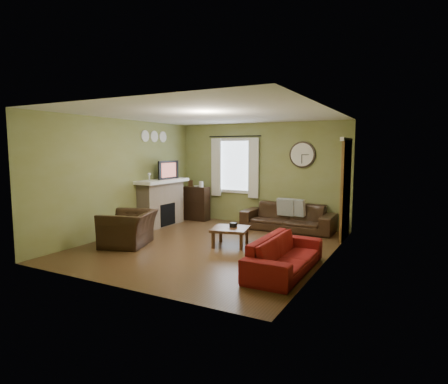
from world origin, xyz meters
The scene contains 31 objects.
floor centered at (0.00, 0.00, 0.00)m, with size 4.60×5.20×0.00m, color #4C331C.
ceiling centered at (0.00, 0.00, 2.60)m, with size 4.60×5.20×0.00m, color white.
wall_left centered at (-2.30, 0.00, 1.30)m, with size 0.00×5.20×2.60m, color olive.
wall_right centered at (2.30, 0.00, 1.30)m, with size 0.00×5.20×2.60m, color olive.
wall_back centered at (0.00, 2.60, 1.30)m, with size 4.60×0.00×2.60m, color olive.
wall_front centered at (0.00, -2.60, 1.30)m, with size 4.60×0.00×2.60m, color olive.
fireplace centered at (-2.10, 1.15, 0.55)m, with size 0.40×1.40×1.10m, color tan.
firebox centered at (-1.91, 1.15, 0.30)m, with size 0.04×0.60×0.55m, color black.
mantel centered at (-2.07, 1.15, 1.14)m, with size 0.58×1.60×0.08m, color white.
tv centered at (-2.05, 1.30, 1.35)m, with size 0.60×0.08×0.35m, color black.
tv_screen centered at (-1.97, 1.30, 1.41)m, with size 0.02×0.62×0.36m, color #994C3F.
medallion_left centered at (-2.28, 0.80, 2.25)m, with size 0.28×0.28×0.03m, color white.
medallion_mid centered at (-2.28, 1.15, 2.25)m, with size 0.28×0.28×0.03m, color white.
medallion_right centered at (-2.28, 1.50, 2.25)m, with size 0.28×0.28×0.03m, color white.
window_pane centered at (-0.70, 2.58, 1.50)m, with size 1.00×0.02×1.30m, color silver, non-canonical shape.
curtain_rod centered at (-0.70, 2.48, 2.27)m, with size 0.03×0.03×1.50m, color black.
curtain_left centered at (-1.25, 2.48, 1.45)m, with size 0.28×0.04×1.55m, color silver.
curtain_right centered at (-0.15, 2.48, 1.45)m, with size 0.28×0.04×1.55m, color silver.
wall_clock centered at (1.10, 2.55, 1.80)m, with size 0.64×0.06×0.64m, color white, non-canonical shape.
door centered at (2.27, 1.85, 1.05)m, with size 0.05×0.90×2.10m, color brown.
bookshelf centered at (-1.77, 2.22, 0.46)m, with size 0.77×0.33×0.92m, color black, non-canonical shape.
book centered at (-1.84, 2.28, 0.96)m, with size 0.16×0.21×0.02m, color #492C18.
sofa_brown centered at (0.91, 2.12, 0.32)m, with size 2.17×0.85×0.63m, color black.
pillow_left centered at (1.10, 2.20, 0.55)m, with size 0.40×0.12×0.40m, color #919899.
pillow_right centered at (0.83, 2.18, 0.55)m, with size 0.41×0.12×0.41m, color #919899.
sofa_red centered at (1.85, -0.85, 0.27)m, with size 1.87×0.73×0.55m, color maroon.
armchair centered at (-1.46, -0.75, 0.34)m, with size 1.05×0.92×0.68m, color black.
coffee_table centered at (0.37, 0.17, 0.19)m, with size 0.70×0.70×0.37m, color #492C18, non-canonical shape.
tissue_box centered at (0.41, 0.22, 0.40)m, with size 0.12×0.12×0.09m, color black.
wine_glass_a centered at (-2.05, 0.64, 1.27)m, with size 0.07×0.07×0.19m, color white, non-canonical shape.
wine_glass_b centered at (-2.05, 0.66, 1.27)m, with size 0.07×0.07×0.19m, color white, non-canonical shape.
Camera 1 is at (3.71, -6.36, 1.91)m, focal length 30.00 mm.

